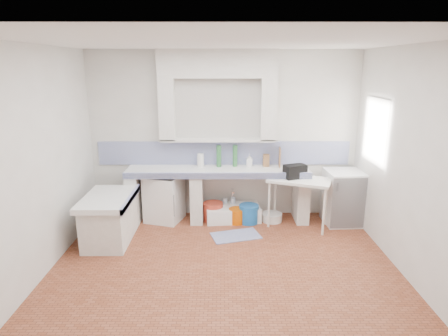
{
  "coord_description": "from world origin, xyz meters",
  "views": [
    {
      "loc": [
        -0.02,
        -4.4,
        2.55
      ],
      "look_at": [
        0.0,
        1.0,
        1.1
      ],
      "focal_mm": 30.73,
      "sensor_mm": 36.0,
      "label": 1
    }
  ],
  "objects_px": {
    "side_table": "(298,203)",
    "fridge": "(343,197)",
    "stove": "(164,198)",
    "sink": "(233,214)"
  },
  "relations": [
    {
      "from": "side_table",
      "to": "fridge",
      "type": "height_order",
      "value": "fridge"
    },
    {
      "from": "stove",
      "to": "sink",
      "type": "relative_size",
      "value": 0.87
    },
    {
      "from": "fridge",
      "to": "stove",
      "type": "bearing_deg",
      "value": 174.06
    },
    {
      "from": "stove",
      "to": "side_table",
      "type": "relative_size",
      "value": 0.81
    },
    {
      "from": "sink",
      "to": "side_table",
      "type": "relative_size",
      "value": 0.94
    },
    {
      "from": "sink",
      "to": "fridge",
      "type": "height_order",
      "value": "fridge"
    },
    {
      "from": "stove",
      "to": "fridge",
      "type": "height_order",
      "value": "fridge"
    },
    {
      "from": "stove",
      "to": "side_table",
      "type": "distance_m",
      "value": 2.22
    },
    {
      "from": "sink",
      "to": "fridge",
      "type": "relative_size",
      "value": 1.01
    },
    {
      "from": "stove",
      "to": "fridge",
      "type": "bearing_deg",
      "value": 14.22
    }
  ]
}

